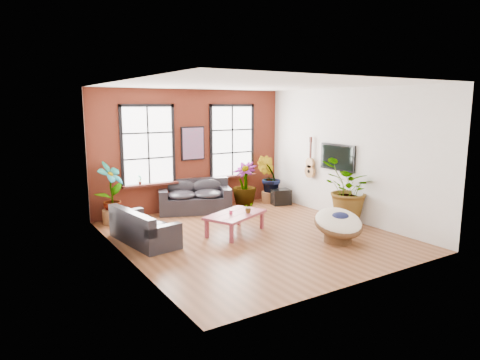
% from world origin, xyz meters
% --- Properties ---
extents(room, '(6.04, 6.54, 3.54)m').
position_xyz_m(room, '(0.00, 0.15, 1.75)').
color(room, brown).
rests_on(room, ground).
extents(sofa_back, '(2.25, 1.65, 0.93)m').
position_xyz_m(sofa_back, '(-0.14, 2.86, 0.42)').
color(sofa_back, black).
rests_on(sofa_back, ground).
extents(sofa_left, '(1.07, 2.02, 0.76)m').
position_xyz_m(sofa_left, '(-2.40, 0.90, 0.35)').
color(sofa_left, black).
rests_on(sofa_left, ground).
extents(coffee_table, '(1.74, 1.42, 0.59)m').
position_xyz_m(coffee_table, '(-0.25, 0.41, 0.43)').
color(coffee_table, maroon).
rests_on(coffee_table, ground).
extents(papasan_chair, '(1.34, 1.35, 0.81)m').
position_xyz_m(papasan_chair, '(1.36, -1.39, 0.42)').
color(papasan_chair, '#55371E').
rests_on(papasan_chair, ground).
extents(poster, '(0.74, 0.06, 0.98)m').
position_xyz_m(poster, '(0.00, 3.18, 1.95)').
color(poster, black).
rests_on(poster, room).
extents(tv_wall_unit, '(0.13, 1.86, 1.20)m').
position_xyz_m(tv_wall_unit, '(2.93, 0.60, 1.54)').
color(tv_wall_unit, black).
rests_on(tv_wall_unit, room).
extents(media_box, '(0.67, 0.60, 0.48)m').
position_xyz_m(media_box, '(2.52, 2.26, 0.24)').
color(media_box, black).
rests_on(media_box, ground).
extents(pot_back_left, '(0.56, 0.56, 0.38)m').
position_xyz_m(pot_back_left, '(-2.52, 2.82, 0.19)').
color(pot_back_left, brown).
rests_on(pot_back_left, ground).
extents(pot_back_right, '(0.52, 0.52, 0.35)m').
position_xyz_m(pot_back_right, '(2.38, 2.66, 0.17)').
color(pot_back_right, brown).
rests_on(pot_back_right, ground).
extents(pot_right_wall, '(0.59, 0.59, 0.35)m').
position_xyz_m(pot_right_wall, '(2.59, -0.48, 0.18)').
color(pot_right_wall, brown).
rests_on(pot_right_wall, ground).
extents(pot_mid, '(0.46, 0.46, 0.33)m').
position_xyz_m(pot_mid, '(1.26, 2.33, 0.17)').
color(pot_mid, brown).
rests_on(pot_mid, ground).
extents(floor_plant_back_left, '(0.94, 0.88, 1.48)m').
position_xyz_m(floor_plant_back_left, '(-2.52, 2.85, 0.89)').
color(floor_plant_back_left, '#1E732F').
rests_on(floor_plant_back_left, ground).
extents(floor_plant_back_right, '(0.94, 0.91, 1.33)m').
position_xyz_m(floor_plant_back_right, '(2.37, 2.67, 0.81)').
color(floor_plant_back_right, '#1E732F').
rests_on(floor_plant_back_right, ground).
extents(floor_plant_right_wall, '(1.65, 1.52, 1.53)m').
position_xyz_m(floor_plant_right_wall, '(2.62, -0.46, 0.92)').
color(floor_plant_right_wall, '#1E732F').
rests_on(floor_plant_right_wall, ground).
extents(floor_plant_mid, '(0.95, 0.95, 1.26)m').
position_xyz_m(floor_plant_mid, '(1.23, 2.30, 0.77)').
color(floor_plant_mid, '#1E732F').
rests_on(floor_plant_mid, ground).
extents(table_plant, '(0.28, 0.26, 0.25)m').
position_xyz_m(table_plant, '(0.03, 0.28, 0.62)').
color(table_plant, '#1E732F').
rests_on(table_plant, coffee_table).
extents(sill_plant_left, '(0.17, 0.17, 0.27)m').
position_xyz_m(sill_plant_left, '(-1.65, 3.13, 1.04)').
color(sill_plant_left, '#1E732F').
rests_on(sill_plant_left, room).
extents(sill_plant_right, '(0.19, 0.19, 0.27)m').
position_xyz_m(sill_plant_right, '(1.70, 3.13, 1.04)').
color(sill_plant_right, '#1E732F').
rests_on(sill_plant_right, room).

